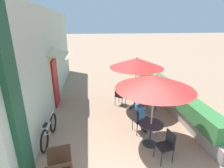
% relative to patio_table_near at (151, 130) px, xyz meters
% --- Properties ---
extents(cafe_facade_wall, '(0.98, 10.97, 4.20)m').
position_rel_patio_table_near_xyz_m(cafe_facade_wall, '(-3.49, 3.83, 1.56)').
color(cafe_facade_wall, '#B2C1AD').
rests_on(cafe_facade_wall, ground_plane).
extents(planter_hedge, '(0.60, 9.97, 1.01)m').
position_rel_patio_table_near_xyz_m(planter_hedge, '(1.80, 3.86, 0.01)').
color(planter_hedge, gray).
rests_on(planter_hedge, ground_plane).
extents(patio_table_near, '(0.75, 0.75, 0.74)m').
position_rel_patio_table_near_xyz_m(patio_table_near, '(0.00, 0.00, 0.00)').
color(patio_table_near, '#28282D').
rests_on(patio_table_near, ground_plane).
extents(patio_umbrella_near, '(2.22, 2.22, 2.33)m').
position_rel_patio_table_near_xyz_m(patio_umbrella_near, '(-0.00, 0.00, 1.55)').
color(patio_umbrella_near, '#B7B7BC').
rests_on(patio_umbrella_near, ground_plane).
extents(cafe_chair_near_left, '(0.47, 0.47, 0.87)m').
position_rel_patio_table_near_xyz_m(cafe_chair_near_left, '(-0.21, 0.68, -0.01)').
color(cafe_chair_near_left, black).
rests_on(cafe_chair_near_left, ground_plane).
extents(seated_patron_near_left, '(0.45, 0.39, 1.25)m').
position_rel_patio_table_near_xyz_m(seated_patron_near_left, '(-0.10, 0.71, 0.16)').
color(seated_patron_near_left, '#23232D').
rests_on(seated_patron_near_left, ground_plane).
extents(cafe_chair_near_right, '(0.47, 0.47, 0.87)m').
position_rel_patio_table_near_xyz_m(cafe_chair_near_right, '(0.21, -0.68, -0.01)').
color(cafe_chair_near_right, black).
rests_on(cafe_chair_near_right, ground_plane).
extents(patio_table_mid, '(0.75, 0.75, 0.74)m').
position_rel_patio_table_near_xyz_m(patio_table_mid, '(0.14, 2.43, 0.00)').
color(patio_table_mid, '#28282D').
rests_on(patio_table_mid, ground_plane).
extents(patio_umbrella_mid, '(2.22, 2.22, 2.33)m').
position_rel_patio_table_near_xyz_m(patio_umbrella_mid, '(0.14, 2.43, 1.55)').
color(patio_umbrella_mid, '#B7B7BC').
rests_on(patio_umbrella_mid, ground_plane).
extents(cafe_chair_mid_left, '(0.56, 0.56, 0.87)m').
position_rel_patio_table_near_xyz_m(cafe_chair_mid_left, '(-0.47, 2.82, -0.01)').
color(cafe_chair_mid_left, black).
rests_on(cafe_chair_mid_left, ground_plane).
extents(cafe_chair_mid_right, '(0.56, 0.56, 0.87)m').
position_rel_patio_table_near_xyz_m(cafe_chair_mid_right, '(0.75, 2.05, -0.01)').
color(cafe_chair_mid_right, black).
rests_on(cafe_chair_mid_right, ground_plane).
extents(bicycle_leaning, '(0.17, 1.68, 0.77)m').
position_rel_patio_table_near_xyz_m(bicycle_leaning, '(-3.15, 0.61, -0.17)').
color(bicycle_leaning, black).
rests_on(bicycle_leaning, ground_plane).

